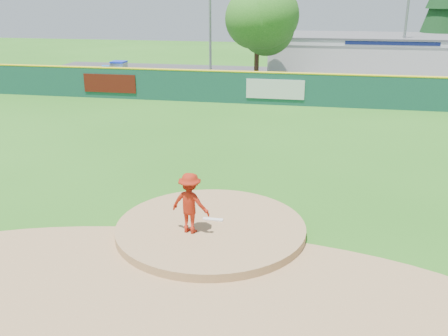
% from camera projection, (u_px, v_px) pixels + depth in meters
% --- Properties ---
extents(ground, '(120.00, 120.00, 0.00)m').
position_uv_depth(ground, '(211.00, 232.00, 14.56)').
color(ground, '#286B19').
rests_on(ground, ground).
extents(pitchers_mound, '(5.50, 5.50, 0.50)m').
position_uv_depth(pitchers_mound, '(211.00, 232.00, 14.56)').
color(pitchers_mound, '#9E774C').
rests_on(pitchers_mound, ground).
extents(pitching_rubber, '(0.60, 0.15, 0.04)m').
position_uv_depth(pitching_rubber, '(213.00, 219.00, 14.75)').
color(pitching_rubber, white).
rests_on(pitching_rubber, pitchers_mound).
extents(infield_dirt_arc, '(15.40, 15.40, 0.01)m').
position_uv_depth(infield_dirt_arc, '(183.00, 288.00, 11.78)').
color(infield_dirt_arc, '#9E774C').
rests_on(infield_dirt_arc, ground).
extents(parking_lot, '(44.00, 16.00, 0.02)m').
position_uv_depth(parking_lot, '(284.00, 81.00, 39.57)').
color(parking_lot, '#38383A').
rests_on(parking_lot, ground).
extents(pitcher, '(1.24, 0.87, 1.74)m').
position_uv_depth(pitcher, '(190.00, 203.00, 13.77)').
color(pitcher, '#A01E0D').
rests_on(pitcher, pitchers_mound).
extents(van, '(4.71, 2.60, 1.25)m').
position_uv_depth(van, '(343.00, 88.00, 33.02)').
color(van, silver).
rests_on(van, parking_lot).
extents(pool_building_grp, '(15.20, 8.20, 3.31)m').
position_uv_depth(pool_building_grp, '(360.00, 55.00, 42.56)').
color(pool_building_grp, silver).
rests_on(pool_building_grp, ground).
extents(fence_banners, '(14.50, 0.04, 1.20)m').
position_uv_depth(fence_banners, '(190.00, 86.00, 31.80)').
color(fence_banners, '#50120B').
rests_on(fence_banners, ground).
extents(playground_slide, '(1.07, 3.02, 1.67)m').
position_uv_depth(playground_slide, '(119.00, 72.00, 38.65)').
color(playground_slide, '#1730CB').
rests_on(playground_slide, ground).
extents(outfield_fence, '(40.00, 0.14, 2.07)m').
position_uv_depth(outfield_fence, '(273.00, 87.00, 30.88)').
color(outfield_fence, '#15453A').
rests_on(outfield_fence, ground).
extents(deciduous_tree, '(5.60, 5.60, 7.36)m').
position_uv_depth(deciduous_tree, '(257.00, 23.00, 36.58)').
color(deciduous_tree, '#382314').
rests_on(deciduous_tree, ground).
extents(conifer_tree, '(4.40, 4.40, 9.50)m').
position_uv_depth(conifer_tree, '(444.00, 6.00, 43.72)').
color(conifer_tree, '#382314').
rests_on(conifer_tree, ground).
extents(light_pole_left, '(1.75, 0.25, 11.00)m').
position_uv_depth(light_pole_left, '(210.00, 1.00, 38.66)').
color(light_pole_left, gray).
rests_on(light_pole_left, ground).
extents(light_pole_right, '(1.75, 0.25, 10.00)m').
position_uv_depth(light_pole_right, '(408.00, 8.00, 37.96)').
color(light_pole_right, gray).
rests_on(light_pole_right, ground).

